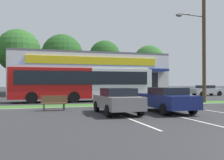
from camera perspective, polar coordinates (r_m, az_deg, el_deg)
name	(u,v)px	position (r m, az deg, el deg)	size (l,w,h in m)	color
grass_median	(129,105)	(19.58, 3.88, -5.56)	(56.00, 2.20, 0.12)	#386B28
curb_lip	(135,106)	(18.44, 5.22, -5.86)	(56.00, 0.24, 0.12)	#99968C
parking_stripe_0	(137,121)	(11.57, 5.52, -9.23)	(0.12, 4.80, 0.01)	silver
parking_stripe_1	(200,121)	(12.18, 19.04, -8.77)	(0.12, 4.80, 0.01)	silver
storefront_building	(86,75)	(41.31, -5.75, 1.20)	(22.88, 13.88, 6.17)	silver
tree_left	(18,51)	(51.72, -20.23, 6.14)	(8.23, 8.23, 11.97)	#473323
tree_mid_left	(62,55)	(51.12, -11.09, 5.57)	(8.02, 8.02, 11.31)	#473323
tree_mid	(105,56)	(52.93, -1.64, 5.36)	(6.46, 6.46, 10.55)	#473323
tree_mid_right	(149,61)	(52.60, 8.31, 4.19)	(6.43, 6.43, 9.42)	#473323
utility_pole	(203,39)	(22.92, 19.66, 8.65)	(3.07, 2.40, 10.16)	#4C3826
city_bus	(83,83)	(23.73, -6.56, -0.58)	(12.88, 2.80, 3.25)	#B71414
bus_stop_bench	(54,103)	(16.29, -12.85, -4.97)	(1.60, 0.45, 0.95)	brown
car_2	(58,91)	(30.05, -12.06, -2.47)	(4.11, 1.98, 1.50)	#9E998C
car_3	(207,90)	(37.37, 20.42, -2.15)	(4.46, 1.94, 1.42)	#B7B7BC
car_4	(166,99)	(15.35, 12.02, -4.24)	(1.97, 4.53, 1.47)	navy
car_5	(117,100)	(14.27, 1.18, -4.59)	(1.97, 4.11, 1.44)	slate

